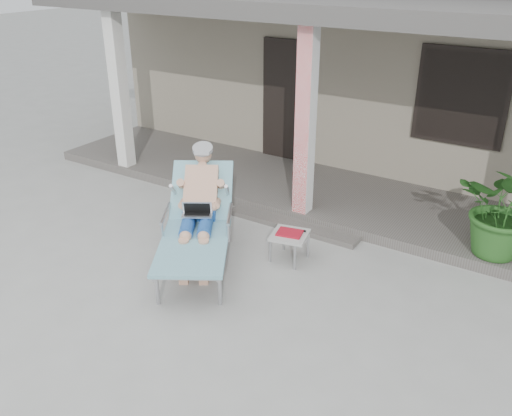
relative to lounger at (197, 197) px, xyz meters
The scene contains 8 objects.
ground 1.15m from the lounger, 39.18° to the right, with size 60.00×60.00×0.00m, color #9E9E99.
house 6.09m from the lounger, 84.23° to the left, with size 10.40×5.40×3.30m.
porch_deck 2.69m from the lounger, 76.42° to the left, with size 10.00×2.00×0.15m, color #605B56.
porch_overhang 3.18m from the lounger, 76.13° to the left, with size 10.00×2.30×2.85m.
porch_step 1.69m from the lounger, 65.95° to the left, with size 2.00×0.30×0.07m, color #605B56.
lounger is the anchor object (origin of this frame).
side_table 1.26m from the lounger, 28.68° to the left, with size 0.53×0.53×0.40m.
potted_palm 3.74m from the lounger, 29.13° to the left, with size 1.10×0.95×1.22m, color #26591E.
Camera 1 is at (3.24, -4.24, 3.56)m, focal length 38.00 mm.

